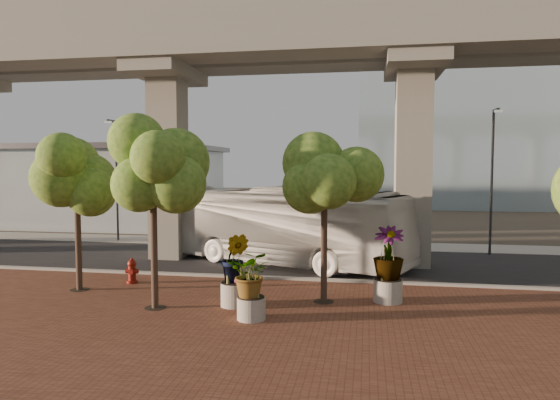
# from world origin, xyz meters

# --- Properties ---
(ground) EXTENTS (160.00, 160.00, 0.00)m
(ground) POSITION_xyz_m (0.00, 0.00, 0.00)
(ground) COLOR #393329
(ground) RESTS_ON ground
(brick_plaza) EXTENTS (70.00, 13.00, 0.06)m
(brick_plaza) POSITION_xyz_m (0.00, -8.00, 0.03)
(brick_plaza) COLOR brown
(brick_plaza) RESTS_ON ground
(asphalt_road) EXTENTS (90.00, 8.00, 0.04)m
(asphalt_road) POSITION_xyz_m (0.00, 2.00, 0.02)
(asphalt_road) COLOR black
(asphalt_road) RESTS_ON ground
(curb_strip) EXTENTS (70.00, 0.25, 0.16)m
(curb_strip) POSITION_xyz_m (0.00, -2.00, 0.08)
(curb_strip) COLOR #A09D95
(curb_strip) RESTS_ON ground
(far_sidewalk) EXTENTS (90.00, 3.00, 0.06)m
(far_sidewalk) POSITION_xyz_m (0.00, 7.50, 0.03)
(far_sidewalk) COLOR #A09D95
(far_sidewalk) RESTS_ON ground
(transit_viaduct) EXTENTS (72.00, 5.60, 12.40)m
(transit_viaduct) POSITION_xyz_m (0.00, 2.00, 7.29)
(transit_viaduct) COLOR gray
(transit_viaduct) RESTS_ON ground
(station_pavilion) EXTENTS (23.00, 13.00, 6.30)m
(station_pavilion) POSITION_xyz_m (-20.00, 16.00, 3.22)
(station_pavilion) COLOR silver
(station_pavilion) RESTS_ON ground
(transit_bus) EXTENTS (13.36, 8.04, 3.68)m
(transit_bus) POSITION_xyz_m (-0.42, 1.40, 1.84)
(transit_bus) COLOR silver
(transit_bus) RESTS_ON ground
(fire_hydrant) EXTENTS (0.50, 0.45, 0.99)m
(fire_hydrant) POSITION_xyz_m (-5.25, -3.63, 0.54)
(fire_hydrant) COLOR #66120B
(fire_hydrant) RESTS_ON ground
(planter_front) EXTENTS (1.93, 1.93, 2.13)m
(planter_front) POSITION_xyz_m (0.50, -7.39, 1.35)
(planter_front) COLOR gray
(planter_front) RESTS_ON ground
(planter_right) EXTENTS (2.43, 2.43, 2.59)m
(planter_right) POSITION_xyz_m (4.66, -4.69, 1.63)
(planter_right) COLOR gray
(planter_right) RESTS_ON ground
(planter_left) EXTENTS (2.22, 2.22, 2.44)m
(planter_left) POSITION_xyz_m (-0.37, -6.03, 1.54)
(planter_left) COLOR #9D968D
(planter_left) RESTS_ON ground
(street_tree_far_west) EXTENTS (3.44, 3.44, 5.84)m
(street_tree_far_west) POSITION_xyz_m (-6.69, -5.00, 4.31)
(street_tree_far_west) COLOR #3F2E24
(street_tree_far_west) RESTS_ON ground
(street_tree_near_west) EXTENTS (3.70, 3.70, 6.32)m
(street_tree_near_west) POSITION_xyz_m (-2.89, -6.75, 4.68)
(street_tree_near_west) COLOR #3F2E24
(street_tree_near_west) RESTS_ON ground
(street_tree_near_east) EXTENTS (3.66, 3.66, 6.22)m
(street_tree_near_east) POSITION_xyz_m (2.50, -5.05, 4.59)
(street_tree_near_east) COLOR #3F2E24
(street_tree_near_east) RESTS_ON ground
(streetlamp_west) EXTENTS (0.37, 1.08, 7.44)m
(streetlamp_west) POSITION_xyz_m (-11.39, 6.73, 4.35)
(streetlamp_west) COLOR #313036
(streetlamp_west) RESTS_ON ground
(streetlamp_east) EXTENTS (0.37, 1.09, 7.55)m
(streetlamp_east) POSITION_xyz_m (10.33, 5.53, 4.41)
(streetlamp_east) COLOR #28292D
(streetlamp_east) RESTS_ON ground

